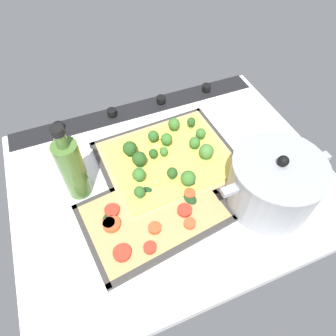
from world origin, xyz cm
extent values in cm
cube|color=white|center=(0.00, 0.00, -1.50)|extent=(79.81, 63.43, 3.00)
cube|color=black|center=(0.00, -28.22, 0.40)|extent=(76.61, 7.00, 0.80)
cylinder|color=black|center=(-23.94, -28.22, 1.70)|extent=(2.80, 2.80, 1.80)
cylinder|color=black|center=(-7.98, -28.22, 1.70)|extent=(2.80, 2.80, 1.80)
cylinder|color=black|center=(7.98, -28.22, 1.70)|extent=(2.80, 2.80, 1.80)
cylinder|color=black|center=(23.94, -28.22, 1.70)|extent=(2.80, 2.80, 1.80)
cube|color=#33302D|center=(-1.02, -4.80, 0.25)|extent=(36.12, 31.23, 0.50)
cube|color=#33302D|center=(-0.32, -18.96, 0.65)|extent=(34.71, 2.92, 1.30)
cube|color=#33302D|center=(-1.73, 9.35, 0.65)|extent=(34.71, 2.92, 1.30)
cube|color=#33302D|center=(-17.75, -5.63, 0.65)|extent=(2.67, 29.57, 1.30)
cube|color=#33302D|center=(15.70, -3.97, 0.65)|extent=(2.67, 29.57, 1.30)
cube|color=tan|center=(-1.02, -4.80, 1.00)|extent=(33.60, 28.72, 1.00)
cube|color=#EDC64C|center=(-1.02, -4.80, 1.70)|extent=(30.89, 25.88, 0.40)
cone|color=#427635|center=(7.94, -9.75, 2.39)|extent=(2.09, 2.09, 0.99)
sphere|color=#264C1C|center=(7.94, -9.75, 4.31)|extent=(3.80, 3.80, 3.80)
cone|color=#5B9F46|center=(-11.65, -7.89, 2.48)|extent=(1.55, 1.55, 1.16)
sphere|color=#386B28|center=(-11.65, -7.89, 4.12)|extent=(2.82, 2.82, 2.82)
cone|color=#5B9F46|center=(-0.24, -5.78, 2.46)|extent=(1.21, 1.21, 1.12)
sphere|color=#386B28|center=(-0.24, -5.78, 3.85)|extent=(2.20, 2.20, 2.20)
cone|color=#5B9F46|center=(-8.58, -5.26, 2.54)|extent=(1.66, 1.66, 1.28)
sphere|color=#386B28|center=(-8.58, -5.26, 4.31)|extent=(3.01, 3.01, 3.01)
cone|color=#5B9F46|center=(8.49, -0.92, 2.36)|extent=(1.83, 1.83, 0.93)
sphere|color=#386B28|center=(8.49, -0.92, 4.08)|extent=(3.32, 3.32, 3.32)
cone|color=#68AD54|center=(-9.90, -1.10, 2.52)|extent=(2.13, 2.13, 1.25)
sphere|color=#427533|center=(-9.90, -1.10, 4.60)|extent=(3.87, 3.87, 3.87)
cone|color=#5B9F46|center=(-2.15, -9.24, 2.51)|extent=(1.75, 1.75, 1.22)
sphere|color=#386B28|center=(-2.15, -9.24, 4.31)|extent=(3.17, 3.17, 3.17)
cone|color=#427635|center=(6.86, -5.28, 2.54)|extent=(2.04, 2.04, 1.29)
sphere|color=#264C1C|center=(6.86, -5.28, 4.58)|extent=(3.70, 3.70, 3.70)
cone|color=#4D8B3F|center=(0.62, -11.95, 2.38)|extent=(1.67, 1.67, 0.95)
sphere|color=#2D5B23|center=(0.62, -11.95, 3.99)|extent=(3.03, 3.03, 3.03)
cone|color=#5B9F46|center=(-2.12, 4.70, 2.37)|extent=(2.08, 2.08, 0.93)
sphere|color=#386B28|center=(-2.12, 4.70, 4.25)|extent=(3.79, 3.79, 3.79)
cone|color=#5B9F46|center=(-6.21, -13.75, 2.55)|extent=(1.82, 1.82, 1.29)
sphere|color=#386B28|center=(-6.21, -13.75, 4.43)|extent=(3.30, 3.30, 3.30)
cone|color=#427635|center=(2.74, -6.36, 2.34)|extent=(1.33, 1.33, 0.89)
sphere|color=#264C1C|center=(2.74, -6.36, 3.69)|extent=(2.41, 2.41, 2.41)
cone|color=#427635|center=(0.73, 1.55, 2.44)|extent=(1.49, 1.49, 1.08)
sphere|color=#264C1C|center=(0.73, 1.55, 4.00)|extent=(2.70, 2.70, 2.70)
cone|color=#427635|center=(-11.25, -13.08, 2.53)|extent=(1.34, 1.34, 1.25)
sphere|color=#264C1C|center=(-11.25, -13.08, 4.07)|extent=(2.44, 2.44, 2.44)
cone|color=#4D8B3F|center=(9.98, 3.90, 2.46)|extent=(1.48, 1.48, 1.13)
sphere|color=#2D5B23|center=(9.98, 3.90, 4.04)|extent=(2.70, 2.70, 2.70)
ellipsoid|color=#EDC64C|center=(4.54, 1.06, 2.30)|extent=(3.26, 3.40, 0.92)
ellipsoid|color=#EDC64C|center=(0.53, -9.56, 2.37)|extent=(3.97, 3.75, 1.09)
ellipsoid|color=#EDC64C|center=(-2.18, -12.86, 2.45)|extent=(5.00, 4.99, 1.27)
cube|color=#33302D|center=(8.26, 8.61, 0.25)|extent=(35.12, 26.02, 0.50)
cube|color=#33302D|center=(9.58, -1.74, 0.65)|extent=(32.47, 5.33, 1.30)
cube|color=#33302D|center=(6.93, 18.95, 0.65)|extent=(32.47, 5.33, 1.30)
cube|color=#33302D|center=(-7.31, 6.62, 0.65)|extent=(3.99, 22.04, 1.30)
cube|color=#33302D|center=(23.82, 10.60, 0.65)|extent=(3.99, 22.04, 1.30)
cube|color=tan|center=(8.26, 8.61, 0.95)|extent=(32.44, 23.33, 0.90)
cylinder|color=#D14723|center=(-1.34, 7.54, 1.90)|extent=(2.78, 2.78, 1.00)
cylinder|color=red|center=(18.03, 15.66, 1.90)|extent=(3.85, 3.85, 1.00)
cylinder|color=#D14723|center=(9.68, 12.87, 1.90)|extent=(2.92, 2.92, 1.00)
cylinder|color=red|center=(1.65, 11.27, 1.90)|extent=(3.47, 3.47, 1.00)
cylinder|color=#D14723|center=(18.73, 7.88, 1.90)|extent=(2.86, 2.86, 1.00)
cylinder|color=#D14723|center=(18.23, 8.35, 1.90)|extent=(3.99, 3.99, 1.00)
cylinder|color=red|center=(17.22, 4.95, 1.90)|extent=(3.46, 3.46, 1.00)
cylinder|color=#D14723|center=(1.99, 14.79, 1.90)|extent=(2.75, 2.75, 1.00)
cylinder|color=red|center=(12.25, 16.81, 1.90)|extent=(2.75, 2.75, 1.00)
ellipsoid|color=#193819|center=(-2.84, 4.40, 1.80)|extent=(3.74, 3.58, 0.60)
ellipsoid|color=#193819|center=(7.68, 2.59, 1.80)|extent=(3.13, 3.01, 0.60)
ellipsoid|color=#193819|center=(18.34, 5.98, 1.80)|extent=(3.57, 2.77, 0.60)
ellipsoid|color=#193819|center=(-0.88, 8.74, 1.80)|extent=(3.48, 4.31, 0.60)
cylinder|color=gray|center=(-18.70, 14.75, 6.14)|extent=(20.40, 20.40, 12.29)
cylinder|color=gray|center=(-18.70, 14.75, 12.69)|extent=(20.81, 20.81, 0.80)
sphere|color=black|center=(-18.70, 14.75, 14.29)|extent=(2.40, 2.40, 2.40)
cube|color=gray|center=(-30.70, 14.75, 10.07)|extent=(3.60, 2.00, 1.20)
cube|color=gray|center=(-6.70, 14.75, 10.07)|extent=(3.60, 2.00, 1.20)
cylinder|color=#476B2D|center=(22.74, -4.75, 8.23)|extent=(5.71, 5.71, 16.45)
cylinder|color=#476B2D|center=(22.74, -4.75, 18.20)|extent=(2.57, 2.57, 3.50)
cylinder|color=black|center=(22.74, -4.75, 20.75)|extent=(2.85, 2.85, 1.60)
camera|label=1|loc=(18.72, 42.79, 62.51)|focal=32.29mm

